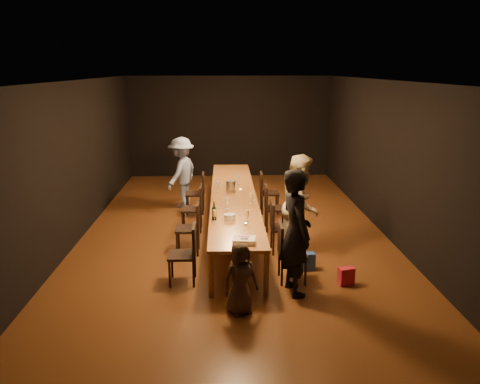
{
  "coord_description": "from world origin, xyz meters",
  "views": [
    {
      "loc": [
        -0.22,
        -9.09,
        3.23
      ],
      "look_at": [
        0.1,
        -0.74,
        1.0
      ],
      "focal_mm": 35.0,
      "sensor_mm": 36.0,
      "label": 1
    }
  ],
  "objects_px": {
    "chair_right_1": "(283,227)",
    "chair_right_2": "(275,208)",
    "chair_left_1": "(188,228)",
    "child": "(240,278)",
    "birthday_cake": "(244,240)",
    "champagne_bottle": "(214,211)",
    "woman_birthday": "(296,232)",
    "ice_bucket": "(231,186)",
    "man_blue": "(182,172)",
    "chair_left_2": "(192,209)",
    "table": "(234,197)",
    "chair_left_3": "(195,193)",
    "chair_right_3": "(269,192)",
    "chair_left_0": "(182,254)",
    "woman_tan": "(301,205)",
    "plate_stack": "(230,217)",
    "chair_right_0": "(292,253)"
  },
  "relations": [
    {
      "from": "chair_left_3",
      "to": "ice_bucket",
      "type": "relative_size",
      "value": 4.11
    },
    {
      "from": "chair_left_0",
      "to": "man_blue",
      "type": "xyz_separation_m",
      "value": [
        -0.34,
        4.13,
        0.37
      ]
    },
    {
      "from": "chair_right_0",
      "to": "chair_right_1",
      "type": "xyz_separation_m",
      "value": [
        0.0,
        1.2,
        0.0
      ]
    },
    {
      "from": "chair_left_3",
      "to": "child",
      "type": "bearing_deg",
      "value": -169.35
    },
    {
      "from": "man_blue",
      "to": "champagne_bottle",
      "type": "height_order",
      "value": "man_blue"
    },
    {
      "from": "chair_right_0",
      "to": "chair_right_1",
      "type": "distance_m",
      "value": 1.2
    },
    {
      "from": "birthday_cake",
      "to": "champagne_bottle",
      "type": "bearing_deg",
      "value": 119.35
    },
    {
      "from": "ice_bucket",
      "to": "man_blue",
      "type": "bearing_deg",
      "value": 127.44
    },
    {
      "from": "table",
      "to": "chair_left_0",
      "type": "distance_m",
      "value": 2.56
    },
    {
      "from": "chair_right_3",
      "to": "plate_stack",
      "type": "bearing_deg",
      "value": -18.69
    },
    {
      "from": "chair_right_3",
      "to": "child",
      "type": "height_order",
      "value": "child"
    },
    {
      "from": "chair_left_3",
      "to": "child",
      "type": "height_order",
      "value": "child"
    },
    {
      "from": "chair_right_1",
      "to": "birthday_cake",
      "type": "xyz_separation_m",
      "value": [
        -0.76,
        -1.49,
        0.32
      ]
    },
    {
      "from": "chair_right_1",
      "to": "chair_left_0",
      "type": "relative_size",
      "value": 1.0
    },
    {
      "from": "table",
      "to": "chair_right_0",
      "type": "height_order",
      "value": "chair_right_0"
    },
    {
      "from": "chair_right_1",
      "to": "birthday_cake",
      "type": "relative_size",
      "value": 2.61
    },
    {
      "from": "chair_right_1",
      "to": "woman_birthday",
      "type": "height_order",
      "value": "woman_birthday"
    },
    {
      "from": "table",
      "to": "champagne_bottle",
      "type": "xyz_separation_m",
      "value": [
        -0.37,
        -1.61,
        0.21
      ]
    },
    {
      "from": "chair_left_1",
      "to": "plate_stack",
      "type": "distance_m",
      "value": 0.92
    },
    {
      "from": "woman_tan",
      "to": "plate_stack",
      "type": "height_order",
      "value": "woman_tan"
    },
    {
      "from": "chair_left_2",
      "to": "chair_left_3",
      "type": "relative_size",
      "value": 1.0
    },
    {
      "from": "chair_right_3",
      "to": "chair_left_3",
      "type": "xyz_separation_m",
      "value": [
        -1.7,
        0.0,
        0.0
      ]
    },
    {
      "from": "woman_birthday",
      "to": "champagne_bottle",
      "type": "distance_m",
      "value": 1.68
    },
    {
      "from": "chair_right_0",
      "to": "chair_right_2",
      "type": "relative_size",
      "value": 1.0
    },
    {
      "from": "man_blue",
      "to": "plate_stack",
      "type": "height_order",
      "value": "man_blue"
    },
    {
      "from": "plate_stack",
      "to": "ice_bucket",
      "type": "height_order",
      "value": "ice_bucket"
    },
    {
      "from": "chair_left_3",
      "to": "birthday_cake",
      "type": "relative_size",
      "value": 2.61
    },
    {
      "from": "chair_right_2",
      "to": "champagne_bottle",
      "type": "xyz_separation_m",
      "value": [
        -1.22,
        -1.61,
        0.45
      ]
    },
    {
      "from": "chair_left_3",
      "to": "chair_left_2",
      "type": "bearing_deg",
      "value": -180.0
    },
    {
      "from": "table",
      "to": "ice_bucket",
      "type": "relative_size",
      "value": 26.54
    },
    {
      "from": "chair_right_3",
      "to": "birthday_cake",
      "type": "height_order",
      "value": "chair_right_3"
    },
    {
      "from": "chair_right_2",
      "to": "chair_left_2",
      "type": "height_order",
      "value": "same"
    },
    {
      "from": "chair_left_1",
      "to": "child",
      "type": "distance_m",
      "value": 2.31
    },
    {
      "from": "chair_left_0",
      "to": "woman_tan",
      "type": "xyz_separation_m",
      "value": [
        2.0,
        1.1,
        0.43
      ]
    },
    {
      "from": "chair_right_2",
      "to": "chair_left_2",
      "type": "relative_size",
      "value": 1.0
    },
    {
      "from": "table",
      "to": "chair_left_1",
      "type": "distance_m",
      "value": 1.49
    },
    {
      "from": "ice_bucket",
      "to": "chair_left_3",
      "type": "bearing_deg",
      "value": 130.13
    },
    {
      "from": "chair_right_3",
      "to": "champagne_bottle",
      "type": "relative_size",
      "value": 2.84
    },
    {
      "from": "chair_right_2",
      "to": "ice_bucket",
      "type": "distance_m",
      "value": 1.02
    },
    {
      "from": "chair_right_1",
      "to": "chair_right_2",
      "type": "height_order",
      "value": "same"
    },
    {
      "from": "chair_left_2",
      "to": "champagne_bottle",
      "type": "bearing_deg",
      "value": -163.19
    },
    {
      "from": "woman_tan",
      "to": "birthday_cake",
      "type": "bearing_deg",
      "value": 165.17
    },
    {
      "from": "chair_right_2",
      "to": "chair_left_2",
      "type": "distance_m",
      "value": 1.7
    },
    {
      "from": "chair_right_2",
      "to": "woman_birthday",
      "type": "relative_size",
      "value": 0.5
    },
    {
      "from": "chair_right_0",
      "to": "woman_birthday",
      "type": "xyz_separation_m",
      "value": [
        -0.02,
        -0.39,
        0.47
      ]
    },
    {
      "from": "chair_right_3",
      "to": "chair_left_0",
      "type": "distance_m",
      "value": 3.98
    },
    {
      "from": "chair_left_1",
      "to": "woman_tan",
      "type": "distance_m",
      "value": 2.05
    },
    {
      "from": "champagne_bottle",
      "to": "ice_bucket",
      "type": "relative_size",
      "value": 1.45
    },
    {
      "from": "man_blue",
      "to": "plate_stack",
      "type": "bearing_deg",
      "value": 41.89
    },
    {
      "from": "ice_bucket",
      "to": "child",
      "type": "bearing_deg",
      "value": -89.1
    }
  ]
}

